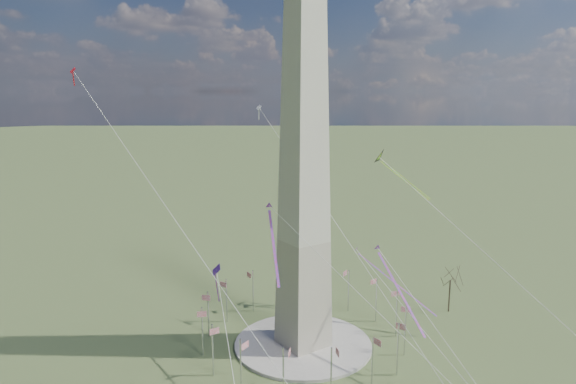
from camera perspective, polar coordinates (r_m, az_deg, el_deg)
ground at (r=140.99m, az=1.68°, el=-16.68°), size 2000.00×2000.00×0.00m
plaza at (r=140.80m, az=1.68°, el=-16.54°), size 36.00×36.00×0.80m
washington_monument at (r=125.98m, az=1.80°, el=2.99°), size 15.56×15.56×100.00m
flagpole_ring at (r=137.75m, az=1.70°, el=-14.01°), size 54.40×54.40×13.00m
tree_near at (r=163.58m, az=17.61°, el=-9.09°), size 8.57×8.57×14.99m
kite_delta_black at (r=155.44m, az=10.48°, el=3.51°), size 11.86×17.06×14.31m
kite_diamond_purple at (r=121.40m, az=-7.95°, el=-9.00°), size 2.28×3.29×9.70m
kite_streamer_left at (r=128.45m, az=11.53°, el=-9.22°), size 6.67×22.03×15.37m
kite_streamer_mid at (r=121.45m, az=-1.76°, el=-4.56°), size 10.41×19.36×14.41m
kite_streamer_right at (r=148.33m, az=10.45°, el=-8.72°), size 12.59×22.01×16.61m
kite_small_red at (r=138.40m, az=-22.78°, el=12.17°), size 1.17×1.94×4.55m
kite_small_white at (r=165.29m, az=-3.25°, el=9.22°), size 1.35×2.13×4.73m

